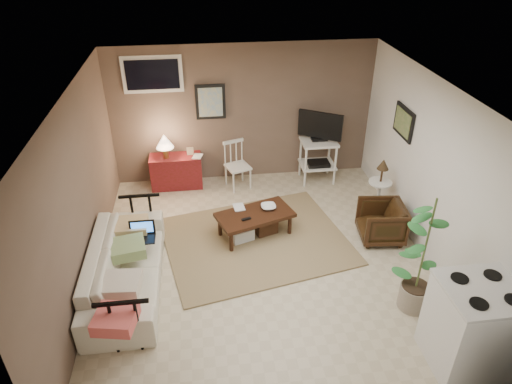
{
  "coord_description": "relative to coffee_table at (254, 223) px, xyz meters",
  "views": [
    {
      "loc": [
        -0.74,
        -4.88,
        4.08
      ],
      "look_at": [
        -0.06,
        0.35,
        0.91
      ],
      "focal_mm": 32.0,
      "sensor_mm": 36.0,
      "label": 1
    }
  ],
  "objects": [
    {
      "name": "floor",
      "position": [
        0.05,
        -0.61,
        -0.23
      ],
      "size": [
        5.0,
        5.0,
        0.0
      ],
      "primitive_type": "plane",
      "color": "#C1B293",
      "rests_on": "ground"
    },
    {
      "name": "art_back",
      "position": [
        -0.5,
        1.86,
        1.22
      ],
      "size": [
        0.5,
        0.03,
        0.6
      ],
      "primitive_type": "cube",
      "color": "black"
    },
    {
      "name": "art_right",
      "position": [
        2.27,
        0.44,
        1.29
      ],
      "size": [
        0.03,
        0.6,
        0.45
      ],
      "primitive_type": "cube",
      "color": "black"
    },
    {
      "name": "window",
      "position": [
        -1.4,
        1.86,
        1.72
      ],
      "size": [
        0.96,
        0.03,
        0.6
      ],
      "primitive_type": "cube",
      "color": "silver"
    },
    {
      "name": "rug",
      "position": [
        0.0,
        -0.15,
        -0.22
      ],
      "size": [
        2.93,
        2.53,
        0.02
      ],
      "primitive_type": "cube",
      "rotation": [
        0.0,
        0.0,
        0.21
      ],
      "color": "#907B53",
      "rests_on": "floor"
    },
    {
      "name": "coffee_table",
      "position": [
        0.0,
        0.0,
        0.0
      ],
      "size": [
        1.22,
        0.89,
        0.41
      ],
      "color": "#331B0E",
      "rests_on": "floor"
    },
    {
      "name": "sofa",
      "position": [
        -1.75,
        -0.87,
        0.19
      ],
      "size": [
        0.63,
        2.16,
        0.85
      ],
      "primitive_type": "imported",
      "rotation": [
        0.0,
        0.0,
        1.57
      ],
      "color": "white",
      "rests_on": "floor"
    },
    {
      "name": "sofa_pillows",
      "position": [
        -1.7,
        -1.12,
        0.29
      ],
      "size": [
        0.42,
        2.06,
        0.15
      ],
      "primitive_type": null,
      "color": "beige",
      "rests_on": "sofa"
    },
    {
      "name": "sofa_end_rails",
      "position": [
        -1.63,
        -0.87,
        0.13
      ],
      "size": [
        0.58,
        2.16,
        0.73
      ],
      "primitive_type": null,
      "color": "black",
      "rests_on": "floor"
    },
    {
      "name": "laptop",
      "position": [
        -1.55,
        -0.5,
        0.32
      ],
      "size": [
        0.33,
        0.24,
        0.23
      ],
      "color": "black",
      "rests_on": "sofa"
    },
    {
      "name": "red_console",
      "position": [
        -1.18,
        1.64,
        0.12
      ],
      "size": [
        0.88,
        0.39,
        1.01
      ],
      "color": "maroon",
      "rests_on": "floor"
    },
    {
      "name": "spindle_chair",
      "position": [
        -0.11,
        1.5,
        0.16
      ],
      "size": [
        0.48,
        0.48,
        0.83
      ],
      "color": "silver",
      "rests_on": "floor"
    },
    {
      "name": "tv_stand",
      "position": [
        1.33,
        1.54,
        0.45
      ],
      "size": [
        0.69,
        0.5,
        1.29
      ],
      "color": "silver",
      "rests_on": "floor"
    },
    {
      "name": "side_table",
      "position": [
        2.02,
        0.36,
        0.37
      ],
      "size": [
        0.36,
        0.36,
        0.96
      ],
      "color": "silver",
      "rests_on": "floor"
    },
    {
      "name": "armchair",
      "position": [
        1.83,
        -0.3,
        0.09
      ],
      "size": [
        0.63,
        0.67,
        0.63
      ],
      "primitive_type": "imported",
      "rotation": [
        0.0,
        0.0,
        -1.67
      ],
      "color": "black",
      "rests_on": "floor"
    },
    {
      "name": "potted_plant",
      "position": [
        1.73,
        -1.69,
        0.61
      ],
      "size": [
        0.39,
        0.39,
        1.58
      ],
      "color": "tan",
      "rests_on": "floor"
    },
    {
      "name": "stove",
      "position": [
        1.93,
        -2.53,
        0.28
      ],
      "size": [
        0.79,
        0.73,
        1.03
      ],
      "color": "silver",
      "rests_on": "floor"
    },
    {
      "name": "bowl",
      "position": [
        0.22,
        0.11,
        0.27
      ],
      "size": [
        0.22,
        0.06,
        0.22
      ],
      "primitive_type": "imported",
      "rotation": [
        0.0,
        0.0,
        0.02
      ],
      "color": "#331B0E",
      "rests_on": "coffee_table"
    },
    {
      "name": "book_table",
      "position": [
        -0.29,
        0.18,
        0.27
      ],
      "size": [
        0.16,
        0.03,
        0.22
      ],
      "primitive_type": "imported",
      "rotation": [
        0.0,
        0.0,
        0.11
      ],
      "color": "#331B0E",
      "rests_on": "coffee_table"
    },
    {
      "name": "book_console",
      "position": [
        -0.86,
        1.59,
        0.46
      ],
      "size": [
        0.16,
        0.06,
        0.21
      ],
      "primitive_type": "imported",
      "rotation": [
        0.0,
        0.0,
        -0.27
      ],
      "color": "#331B0E",
      "rests_on": "red_console"
    }
  ]
}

